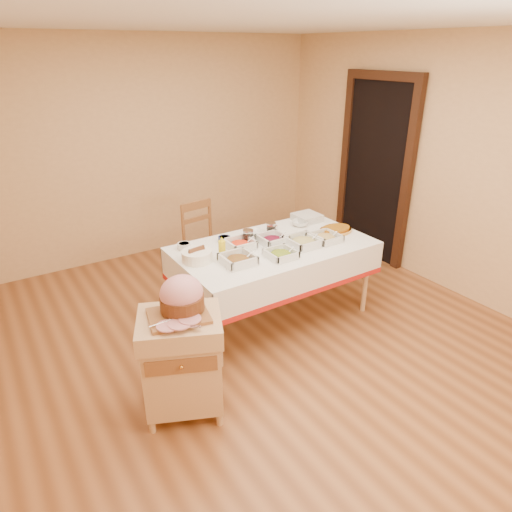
{
  "coord_description": "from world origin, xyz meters",
  "views": [
    {
      "loc": [
        -1.95,
        -2.88,
        2.42
      ],
      "look_at": [
        0.04,
        0.2,
        0.75
      ],
      "focal_mm": 32.0,
      "sensor_mm": 36.0,
      "label": 1
    }
  ],
  "objects_px": {
    "dining_table": "(273,261)",
    "preserve_jar_right": "(271,229)",
    "dining_chair": "(205,243)",
    "plate_stack": "(307,217)",
    "mustard_bottle": "(222,248)",
    "ham_on_board": "(181,298)",
    "preserve_jar_left": "(248,237)",
    "butcher_cart": "(182,359)",
    "brass_platter": "(336,230)",
    "bread_basket": "(197,256)"
  },
  "relations": [
    {
      "from": "dining_table",
      "to": "preserve_jar_right",
      "type": "relative_size",
      "value": 15.09
    },
    {
      "from": "dining_chair",
      "to": "plate_stack",
      "type": "distance_m",
      "value": 1.15
    },
    {
      "from": "plate_stack",
      "to": "preserve_jar_right",
      "type": "bearing_deg",
      "value": -168.06
    },
    {
      "from": "mustard_bottle",
      "to": "ham_on_board",
      "type": "bearing_deg",
      "value": -134.62
    },
    {
      "from": "ham_on_board",
      "to": "preserve_jar_left",
      "type": "relative_size",
      "value": 3.3
    },
    {
      "from": "butcher_cart",
      "to": "brass_platter",
      "type": "xyz_separation_m",
      "value": [
        1.98,
        0.67,
        0.33
      ]
    },
    {
      "from": "dining_table",
      "to": "dining_chair",
      "type": "height_order",
      "value": "dining_chair"
    },
    {
      "from": "dining_chair",
      "to": "ham_on_board",
      "type": "bearing_deg",
      "value": -120.86
    },
    {
      "from": "dining_chair",
      "to": "ham_on_board",
      "type": "xyz_separation_m",
      "value": [
        -1.01,
        -1.69,
        0.44
      ]
    },
    {
      "from": "butcher_cart",
      "to": "mustard_bottle",
      "type": "bearing_deg",
      "value": 45.01
    },
    {
      "from": "butcher_cart",
      "to": "plate_stack",
      "type": "relative_size",
      "value": 3.13
    },
    {
      "from": "dining_table",
      "to": "mustard_bottle",
      "type": "relative_size",
      "value": 9.3
    },
    {
      "from": "mustard_bottle",
      "to": "dining_chair",
      "type": "bearing_deg",
      "value": 72.27
    },
    {
      "from": "dining_table",
      "to": "butcher_cart",
      "type": "distance_m",
      "value": 1.47
    },
    {
      "from": "dining_chair",
      "to": "ham_on_board",
      "type": "distance_m",
      "value": 2.02
    },
    {
      "from": "preserve_jar_left",
      "to": "plate_stack",
      "type": "distance_m",
      "value": 0.85
    },
    {
      "from": "mustard_bottle",
      "to": "bread_basket",
      "type": "bearing_deg",
      "value": 165.74
    },
    {
      "from": "butcher_cart",
      "to": "preserve_jar_right",
      "type": "relative_size",
      "value": 6.55
    },
    {
      "from": "bread_basket",
      "to": "butcher_cart",
      "type": "bearing_deg",
      "value": -123.42
    },
    {
      "from": "butcher_cart",
      "to": "bread_basket",
      "type": "xyz_separation_m",
      "value": [
        0.52,
        0.79,
        0.36
      ]
    },
    {
      "from": "plate_stack",
      "to": "brass_platter",
      "type": "relative_size",
      "value": 0.7
    },
    {
      "from": "dining_chair",
      "to": "brass_platter",
      "type": "xyz_separation_m",
      "value": [
        0.93,
        -1.06,
        0.31
      ]
    },
    {
      "from": "dining_chair",
      "to": "preserve_jar_left",
      "type": "distance_m",
      "value": 0.9
    },
    {
      "from": "ham_on_board",
      "to": "brass_platter",
      "type": "distance_m",
      "value": 2.05
    },
    {
      "from": "preserve_jar_left",
      "to": "brass_platter",
      "type": "bearing_deg",
      "value": -15.09
    },
    {
      "from": "plate_stack",
      "to": "dining_chair",
      "type": "bearing_deg",
      "value": 143.45
    },
    {
      "from": "ham_on_board",
      "to": "bread_basket",
      "type": "distance_m",
      "value": 0.91
    },
    {
      "from": "ham_on_board",
      "to": "preserve_jar_right",
      "type": "bearing_deg",
      "value": 34.12
    },
    {
      "from": "dining_table",
      "to": "brass_platter",
      "type": "distance_m",
      "value": 0.74
    },
    {
      "from": "brass_platter",
      "to": "bread_basket",
      "type": "bearing_deg",
      "value": 175.0
    },
    {
      "from": "dining_chair",
      "to": "preserve_jar_right",
      "type": "bearing_deg",
      "value": -65.54
    },
    {
      "from": "dining_table",
      "to": "bread_basket",
      "type": "relative_size",
      "value": 6.94
    },
    {
      "from": "mustard_bottle",
      "to": "brass_platter",
      "type": "xyz_separation_m",
      "value": [
        1.25,
        -0.07,
        -0.07
      ]
    },
    {
      "from": "bread_basket",
      "to": "plate_stack",
      "type": "distance_m",
      "value": 1.44
    },
    {
      "from": "dining_table",
      "to": "brass_platter",
      "type": "relative_size",
      "value": 5.04
    },
    {
      "from": "butcher_cart",
      "to": "dining_chair",
      "type": "bearing_deg",
      "value": 58.59
    },
    {
      "from": "butcher_cart",
      "to": "preserve_jar_left",
      "type": "relative_size",
      "value": 6.23
    },
    {
      "from": "preserve_jar_right",
      "to": "dining_table",
      "type": "bearing_deg",
      "value": -119.49
    },
    {
      "from": "brass_platter",
      "to": "preserve_jar_left",
      "type": "bearing_deg",
      "value": 164.91
    },
    {
      "from": "ham_on_board",
      "to": "bread_basket",
      "type": "xyz_separation_m",
      "value": [
        0.48,
        0.76,
        -0.1
      ]
    },
    {
      "from": "preserve_jar_left",
      "to": "mustard_bottle",
      "type": "height_order",
      "value": "mustard_bottle"
    },
    {
      "from": "dining_table",
      "to": "butcher_cart",
      "type": "height_order",
      "value": "butcher_cart"
    },
    {
      "from": "ham_on_board",
      "to": "preserve_jar_left",
      "type": "bearing_deg",
      "value": 39.26
    },
    {
      "from": "preserve_jar_left",
      "to": "bread_basket",
      "type": "relative_size",
      "value": 0.48
    },
    {
      "from": "preserve_jar_left",
      "to": "plate_stack",
      "type": "xyz_separation_m",
      "value": [
        0.84,
        0.17,
        -0.02
      ]
    },
    {
      "from": "bread_basket",
      "to": "brass_platter",
      "type": "height_order",
      "value": "bread_basket"
    },
    {
      "from": "ham_on_board",
      "to": "preserve_jar_right",
      "type": "relative_size",
      "value": 3.47
    },
    {
      "from": "ham_on_board",
      "to": "brass_platter",
      "type": "height_order",
      "value": "ham_on_board"
    },
    {
      "from": "dining_table",
      "to": "preserve_jar_right",
      "type": "bearing_deg",
      "value": 60.51
    },
    {
      "from": "dining_table",
      "to": "dining_chair",
      "type": "xyz_separation_m",
      "value": [
        -0.22,
        1.0,
        -0.13
      ]
    }
  ]
}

